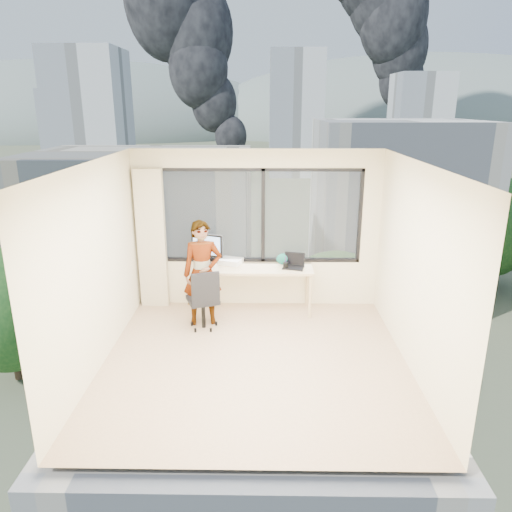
{
  "coord_description": "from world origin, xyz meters",
  "views": [
    {
      "loc": [
        0.11,
        -5.67,
        3.25
      ],
      "look_at": [
        0.0,
        1.0,
        1.15
      ],
      "focal_mm": 33.79,
      "sensor_mm": 36.0,
      "label": 1
    }
  ],
  "objects_px": {
    "person": "(203,273)",
    "monitor": "(207,250)",
    "game_console": "(231,261)",
    "chair": "(203,298)",
    "desk": "(257,289)",
    "handbag": "(284,259)",
    "laptop": "(293,262)"
  },
  "relations": [
    {
      "from": "desk",
      "to": "chair",
      "type": "bearing_deg",
      "value": -140.8
    },
    {
      "from": "desk",
      "to": "monitor",
      "type": "height_order",
      "value": "monitor"
    },
    {
      "from": "person",
      "to": "game_console",
      "type": "height_order",
      "value": "person"
    },
    {
      "from": "chair",
      "to": "laptop",
      "type": "relative_size",
      "value": 2.79
    },
    {
      "from": "person",
      "to": "handbag",
      "type": "height_order",
      "value": "person"
    },
    {
      "from": "monitor",
      "to": "handbag",
      "type": "relative_size",
      "value": 2.19
    },
    {
      "from": "laptop",
      "to": "game_console",
      "type": "bearing_deg",
      "value": -178.27
    },
    {
      "from": "game_console",
      "to": "handbag",
      "type": "bearing_deg",
      "value": 18.61
    },
    {
      "from": "handbag",
      "to": "laptop",
      "type": "bearing_deg",
      "value": -42.22
    },
    {
      "from": "person",
      "to": "monitor",
      "type": "height_order",
      "value": "person"
    },
    {
      "from": "desk",
      "to": "monitor",
      "type": "bearing_deg",
      "value": 174.02
    },
    {
      "from": "monitor",
      "to": "handbag",
      "type": "xyz_separation_m",
      "value": [
        1.24,
        0.07,
        -0.17
      ]
    },
    {
      "from": "person",
      "to": "game_console",
      "type": "relative_size",
      "value": 4.71
    },
    {
      "from": "person",
      "to": "handbag",
      "type": "xyz_separation_m",
      "value": [
        1.26,
        0.62,
        0.03
      ]
    },
    {
      "from": "handbag",
      "to": "game_console",
      "type": "bearing_deg",
      "value": -172.49
    },
    {
      "from": "chair",
      "to": "game_console",
      "type": "height_order",
      "value": "chair"
    },
    {
      "from": "game_console",
      "to": "monitor",
      "type": "bearing_deg",
      "value": -143.76
    },
    {
      "from": "monitor",
      "to": "laptop",
      "type": "relative_size",
      "value": 1.55
    },
    {
      "from": "monitor",
      "to": "handbag",
      "type": "distance_m",
      "value": 1.26
    },
    {
      "from": "laptop",
      "to": "handbag",
      "type": "bearing_deg",
      "value": 141.83
    },
    {
      "from": "chair",
      "to": "monitor",
      "type": "bearing_deg",
      "value": 69.08
    },
    {
      "from": "desk",
      "to": "person",
      "type": "bearing_deg",
      "value": -150.3
    },
    {
      "from": "desk",
      "to": "person",
      "type": "relative_size",
      "value": 1.11
    },
    {
      "from": "laptop",
      "to": "handbag",
      "type": "xyz_separation_m",
      "value": [
        -0.14,
        0.18,
        -0.01
      ]
    },
    {
      "from": "game_console",
      "to": "handbag",
      "type": "xyz_separation_m",
      "value": [
        0.87,
        -0.03,
        0.05
      ]
    },
    {
      "from": "desk",
      "to": "person",
      "type": "distance_m",
      "value": 1.03
    },
    {
      "from": "laptop",
      "to": "handbag",
      "type": "relative_size",
      "value": 1.42
    },
    {
      "from": "monitor",
      "to": "game_console",
      "type": "height_order",
      "value": "monitor"
    },
    {
      "from": "monitor",
      "to": "chair",
      "type": "bearing_deg",
      "value": -70.65
    },
    {
      "from": "desk",
      "to": "chair",
      "type": "relative_size",
      "value": 1.86
    },
    {
      "from": "desk",
      "to": "laptop",
      "type": "xyz_separation_m",
      "value": [
        0.59,
        -0.03,
        0.48
      ]
    },
    {
      "from": "chair",
      "to": "handbag",
      "type": "xyz_separation_m",
      "value": [
        1.24,
        0.81,
        0.36
      ]
    }
  ]
}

